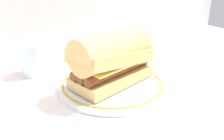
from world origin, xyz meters
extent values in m
plane|color=white|center=(0.00, 0.00, 0.00)|extent=(1.50, 1.50, 0.00)
cylinder|color=white|center=(-0.01, 0.02, 0.01)|extent=(0.26, 0.26, 0.01)
torus|color=#B29333|center=(-0.01, 0.02, 0.01)|extent=(0.24, 0.24, 0.01)
cube|color=#DBB56C|center=(-0.01, 0.02, 0.03)|extent=(0.21, 0.13, 0.03)
cylinder|color=brown|center=(-0.01, 0.00, 0.05)|extent=(0.20, 0.06, 0.02)
cylinder|color=brown|center=(-0.01, 0.02, 0.05)|extent=(0.20, 0.06, 0.02)
cylinder|color=brown|center=(-0.01, 0.05, 0.05)|extent=(0.20, 0.06, 0.02)
cube|color=#EFC64C|center=(-0.01, 0.02, 0.07)|extent=(0.18, 0.12, 0.01)
cube|color=#DDB267|center=(-0.01, 0.02, 0.08)|extent=(0.22, 0.14, 0.06)
cylinder|color=#E0B76B|center=(-0.01, 0.02, 0.10)|extent=(0.21, 0.12, 0.08)
cylinder|color=silver|center=(-0.14, 0.21, 0.04)|extent=(0.07, 0.07, 0.09)
cylinder|color=gold|center=(-0.14, 0.21, 0.02)|extent=(0.06, 0.06, 0.04)
cylinder|color=white|center=(0.14, 0.23, 0.03)|extent=(0.03, 0.03, 0.06)
sphere|color=silver|center=(0.14, 0.23, 0.07)|extent=(0.03, 0.03, 0.03)
camera|label=1|loc=(-0.31, -0.42, 0.28)|focal=39.15mm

